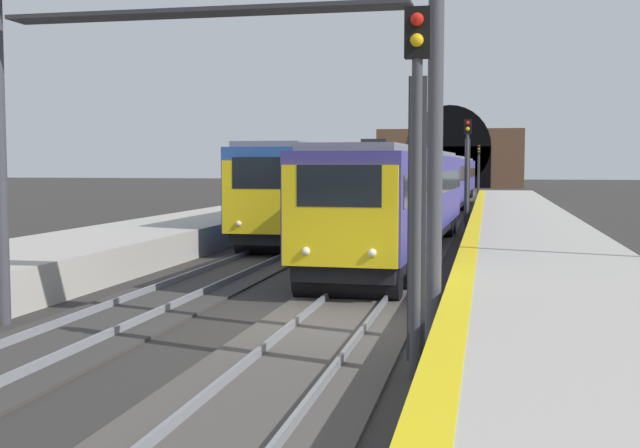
{
  "coord_description": "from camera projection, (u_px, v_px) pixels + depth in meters",
  "views": [
    {
      "loc": [
        -15.48,
        -3.01,
        3.28
      ],
      "look_at": [
        4.84,
        1.23,
        1.73
      ],
      "focal_mm": 45.27,
      "sensor_mm": 36.0,
      "label": 1
    }
  ],
  "objects": [
    {
      "name": "platform_right_edge_strip",
      "position": [
        460.0,
        283.0,
        15.38
      ],
      "size": [
        112.0,
        0.5,
        0.01
      ],
      "primitive_type": "cube",
      "color": "yellow",
      "rests_on": "platform_right"
    },
    {
      "name": "ground_plane",
      "position": [
        331.0,
        330.0,
        15.97
      ],
      "size": [
        320.0,
        320.0,
        0.0
      ],
      "primitive_type": "plane",
      "color": "#302D2B"
    },
    {
      "name": "railway_signal_mid",
      "position": [
        467.0,
        165.0,
        40.92
      ],
      "size": [
        0.39,
        0.38,
        5.55
      ],
      "rotation": [
        0.0,
        0.0,
        3.14
      ],
      "color": "#38383D",
      "rests_on": "ground_plane"
    },
    {
      "name": "track_adjacent_line",
      "position": [
        116.0,
        319.0,
        16.9
      ],
      "size": [
        160.0,
        2.91,
        0.21
      ],
      "color": "#383533",
      "rests_on": "ground_plane"
    },
    {
      "name": "platform_right",
      "position": [
        568.0,
        313.0,
        15.01
      ],
      "size": [
        112.0,
        4.47,
        1.0
      ],
      "primitive_type": "cube",
      "color": "#ADA89E",
      "rests_on": "ground_plane"
    },
    {
      "name": "track_main_line",
      "position": [
        331.0,
        328.0,
        15.96
      ],
      "size": [
        160.0,
        3.13,
        0.21
      ],
      "color": "#4C4742",
      "rests_on": "ground_plane"
    },
    {
      "name": "train_adjacent_platform",
      "position": [
        375.0,
        178.0,
        54.9
      ],
      "size": [
        56.64,
        3.04,
        4.96
      ],
      "rotation": [
        0.0,
        0.0,
        3.15
      ],
      "color": "#264C99",
      "rests_on": "ground_plane"
    },
    {
      "name": "overhead_signal_gantry",
      "position": [
        203.0,
        58.0,
        15.21
      ],
      "size": [
        0.7,
        9.0,
        6.92
      ],
      "color": "#3F3F47",
      "rests_on": "ground_plane"
    },
    {
      "name": "tunnel_portal",
      "position": [
        449.0,
        158.0,
        111.29
      ],
      "size": [
        2.96,
        20.05,
        11.28
      ],
      "color": "brown",
      "rests_on": "ground_plane"
    },
    {
      "name": "train_main_approaching",
      "position": [
        438.0,
        182.0,
        49.0
      ],
      "size": [
        63.16,
        3.42,
        3.78
      ],
      "rotation": [
        0.0,
        0.0,
        3.11
      ],
      "color": "navy",
      "rests_on": "ground_plane"
    },
    {
      "name": "railway_signal_near",
      "position": [
        417.0,
        166.0,
        12.1
      ],
      "size": [
        0.39,
        0.38,
        5.59
      ],
      "rotation": [
        0.0,
        0.0,
        3.14
      ],
      "color": "#38383D",
      "rests_on": "ground_plane"
    },
    {
      "name": "railway_signal_far",
      "position": [
        479.0,
        164.0,
        88.45
      ],
      "size": [
        0.39,
        0.38,
        5.43
      ],
      "rotation": [
        0.0,
        0.0,
        3.14
      ],
      "color": "#38383D",
      "rests_on": "ground_plane"
    }
  ]
}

